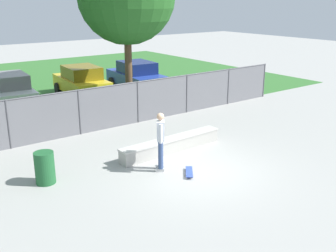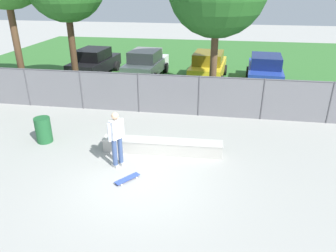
{
  "view_description": "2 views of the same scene",
  "coord_description": "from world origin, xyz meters",
  "px_view_note": "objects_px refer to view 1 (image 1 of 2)",
  "views": [
    {
      "loc": [
        -7.5,
        -8.65,
        5.03
      ],
      "look_at": [
        0.38,
        1.94,
        0.87
      ],
      "focal_mm": 43.21,
      "sensor_mm": 36.0,
      "label": 1
    },
    {
      "loc": [
        2.11,
        -7.72,
        5.3
      ],
      "look_at": [
        0.58,
        1.67,
        1.05
      ],
      "focal_mm": 34.23,
      "sensor_mm": 36.0,
      "label": 2
    }
  ],
  "objects_px": {
    "car_yellow": "(82,81)",
    "skateboarder": "(161,139)",
    "car_white": "(9,91)",
    "car_blue": "(136,76)",
    "concrete_ledge": "(172,145)",
    "trash_bin": "(45,168)",
    "skateboard": "(189,172)"
  },
  "relations": [
    {
      "from": "car_yellow",
      "to": "skateboarder",
      "type": "bearing_deg",
      "value": -102.46
    },
    {
      "from": "car_white",
      "to": "car_blue",
      "type": "xyz_separation_m",
      "value": [
        6.96,
        -0.34,
        0.0
      ]
    },
    {
      "from": "concrete_ledge",
      "to": "trash_bin",
      "type": "bearing_deg",
      "value": 177.88
    },
    {
      "from": "skateboard",
      "to": "trash_bin",
      "type": "xyz_separation_m",
      "value": [
        -3.67,
        1.98,
        0.39
      ]
    },
    {
      "from": "car_yellow",
      "to": "trash_bin",
      "type": "bearing_deg",
      "value": -120.72
    },
    {
      "from": "car_white",
      "to": "skateboard",
      "type": "bearing_deg",
      "value": -80.01
    },
    {
      "from": "car_blue",
      "to": "skateboard",
      "type": "bearing_deg",
      "value": -114.78
    },
    {
      "from": "concrete_ledge",
      "to": "skateboarder",
      "type": "height_order",
      "value": "skateboarder"
    },
    {
      "from": "car_yellow",
      "to": "car_white",
      "type": "bearing_deg",
      "value": -179.94
    },
    {
      "from": "skateboarder",
      "to": "skateboard",
      "type": "height_order",
      "value": "skateboarder"
    },
    {
      "from": "skateboarder",
      "to": "car_blue",
      "type": "relative_size",
      "value": 0.42
    },
    {
      "from": "skateboarder",
      "to": "car_white",
      "type": "height_order",
      "value": "skateboarder"
    },
    {
      "from": "trash_bin",
      "to": "car_yellow",
      "type": "bearing_deg",
      "value": 59.28
    },
    {
      "from": "skateboarder",
      "to": "trash_bin",
      "type": "distance_m",
      "value": 3.43
    },
    {
      "from": "skateboarder",
      "to": "car_yellow",
      "type": "height_order",
      "value": "skateboarder"
    },
    {
      "from": "skateboard",
      "to": "trash_bin",
      "type": "distance_m",
      "value": 4.19
    },
    {
      "from": "car_yellow",
      "to": "trash_bin",
      "type": "relative_size",
      "value": 4.64
    },
    {
      "from": "car_blue",
      "to": "trash_bin",
      "type": "xyz_separation_m",
      "value": [
        -8.67,
        -8.84,
        -0.37
      ]
    },
    {
      "from": "concrete_ledge",
      "to": "car_blue",
      "type": "relative_size",
      "value": 0.94
    },
    {
      "from": "trash_bin",
      "to": "car_white",
      "type": "bearing_deg",
      "value": 79.51
    },
    {
      "from": "car_white",
      "to": "car_yellow",
      "type": "bearing_deg",
      "value": 0.06
    },
    {
      "from": "trash_bin",
      "to": "skateboard",
      "type": "bearing_deg",
      "value": -28.41
    },
    {
      "from": "car_blue",
      "to": "car_white",
      "type": "bearing_deg",
      "value": 177.16
    },
    {
      "from": "skateboard",
      "to": "car_white",
      "type": "bearing_deg",
      "value": 99.99
    },
    {
      "from": "concrete_ledge",
      "to": "skateboarder",
      "type": "xyz_separation_m",
      "value": [
        -1.22,
        -1.06,
        0.76
      ]
    },
    {
      "from": "skateboard",
      "to": "concrete_ledge",
      "type": "bearing_deg",
      "value": 68.64
    },
    {
      "from": "skateboarder",
      "to": "car_white",
      "type": "distance_m",
      "value": 10.51
    },
    {
      "from": "skateboard",
      "to": "car_yellow",
      "type": "bearing_deg",
      "value": 80.89
    },
    {
      "from": "concrete_ledge",
      "to": "trash_bin",
      "type": "distance_m",
      "value": 4.39
    },
    {
      "from": "car_white",
      "to": "trash_bin",
      "type": "relative_size",
      "value": 4.64
    },
    {
      "from": "skateboarder",
      "to": "car_yellow",
      "type": "relative_size",
      "value": 0.42
    },
    {
      "from": "concrete_ledge",
      "to": "car_white",
      "type": "bearing_deg",
      "value": 106.01
    }
  ]
}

